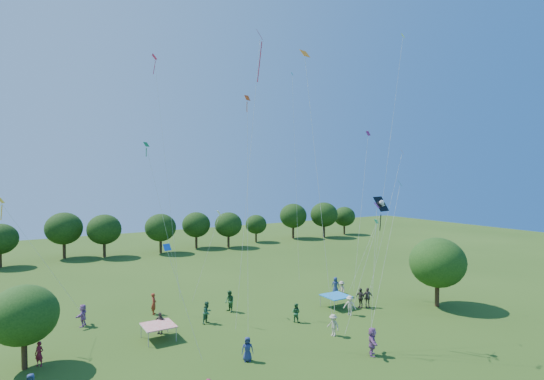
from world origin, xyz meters
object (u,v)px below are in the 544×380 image
Objects in this scene: tent_red_stripe at (158,325)px; near_tree_north at (24,315)px; tent_blue at (336,296)px; near_tree_east at (437,263)px; pirate_kite at (381,205)px; red_high_kite at (257,80)px.

near_tree_north is at bearing -177.47° from tent_red_stripe.
tent_blue is at bearing -3.19° from tent_red_stripe.
tent_red_stripe is (-24.07, 5.44, -2.99)m from near_tree_east.
tent_red_stripe is at bearing 146.71° from pirate_kite.
pirate_kite reaches higher than near_tree_north.
near_tree_east is 0.69× the size of pirate_kite.
pirate_kite is at bearing -33.29° from tent_red_stripe.
pirate_kite is (-2.54, -7.91, 8.82)m from tent_blue.
tent_blue is (-8.12, 4.55, -2.99)m from near_tree_east.
tent_blue is at bearing 72.19° from pirate_kite.
tent_red_stripe is at bearing 176.81° from tent_blue.
pirate_kite reaches higher than near_tree_east.
near_tree_north is 24.31m from pirate_kite.
pirate_kite is (13.40, -8.80, 8.82)m from tent_red_stripe.
near_tree_north is at bearing 172.39° from red_high_kite.
pirate_kite is (-10.66, -3.36, 5.83)m from near_tree_east.
near_tree_north is 2.37× the size of tent_red_stripe.
tent_blue is at bearing 150.73° from near_tree_east.
red_high_kite is (15.33, -2.05, 15.77)m from near_tree_north.
near_tree_north is 0.57× the size of pirate_kite.
tent_blue is 0.10× the size of red_high_kite.
red_high_kite is (6.88, -2.42, 18.11)m from tent_red_stripe.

